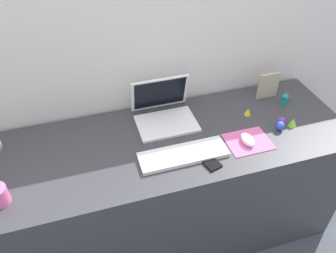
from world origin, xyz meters
The scene contains 14 objects.
ground_plane centered at (0.00, 0.00, 0.00)m, with size 6.00×6.00×0.00m, color #474C56.
back_wall centered at (0.00, 0.35, 0.72)m, with size 3.07×0.05×1.44m, color silver.
desk centered at (0.00, 0.00, 0.37)m, with size 1.87×0.61×0.74m, color #38383D.
laptop centered at (0.05, 0.17, 0.79)m, with size 0.30×0.26×0.21m.
keyboard centered at (0.06, -0.12, 0.75)m, with size 0.41×0.13×0.02m, color white.
mousepad centered at (0.39, -0.12, 0.74)m, with size 0.21×0.17×0.00m, color pink.
mouse centered at (0.38, -0.13, 0.76)m, with size 0.06×0.10×0.03m, color white.
cell_phone centered at (0.15, -0.18, 0.74)m, with size 0.06×0.13×0.01m, color black.
picture_frame centered at (0.66, 0.19, 0.81)m, with size 0.12×0.02×0.15m, color #B2A58C.
toy_figurine_blue centered at (0.58, -0.08, 0.76)m, with size 0.04×0.04×0.05m, color blue.
toy_figurine_teal centered at (0.72, 0.10, 0.77)m, with size 0.04×0.04×0.07m.
toy_figurine_yellow centered at (0.48, 0.07, 0.76)m, with size 0.04×0.04×0.04m, color yellow.
toy_figurine_purple centered at (0.61, -0.05, 0.76)m, with size 0.04×0.04×0.04m, color purple.
toy_figurine_lime centered at (0.65, -0.08, 0.76)m, with size 0.04×0.04×0.05m, color #8CDB33.
Camera 1 is at (-0.34, -1.16, 1.85)m, focal length 36.33 mm.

